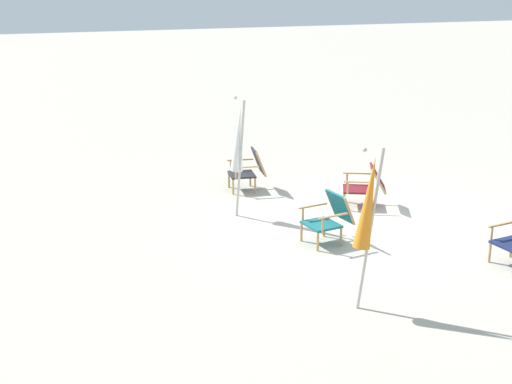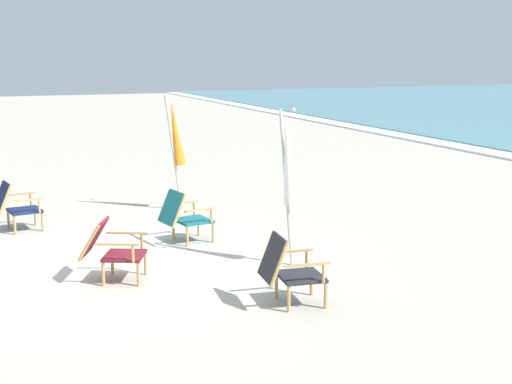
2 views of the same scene
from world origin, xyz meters
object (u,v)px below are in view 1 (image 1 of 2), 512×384
at_px(beach_chair_back_left, 249,169).
at_px(umbrella_furled_orange, 368,205).
at_px(beach_chair_front_right, 366,184).
at_px(umbrella_furled_white, 239,140).
at_px(beach_chair_back_right, 330,216).

relative_size(beach_chair_back_left, umbrella_furled_orange, 0.38).
bearing_deg(beach_chair_front_right, umbrella_furled_white, 85.58).
relative_size(beach_chair_front_right, umbrella_furled_orange, 0.44).
bearing_deg(umbrella_furled_white, umbrella_furled_orange, -173.01).
distance_m(beach_chair_back_right, umbrella_furled_white, 2.10).
distance_m(beach_chair_front_right, beach_chair_back_left, 2.35).
relative_size(beach_chair_front_right, umbrella_furled_white, 0.44).
bearing_deg(beach_chair_front_right, beach_chair_back_right, 135.89).
distance_m(beach_chair_front_right, umbrella_furled_white, 2.55).
bearing_deg(beach_chair_back_right, beach_chair_front_right, -44.11).
xyz_separation_m(beach_chair_back_right, umbrella_furled_orange, (-2.23, 0.53, 0.96)).
bearing_deg(umbrella_furled_white, beach_chair_back_right, -147.76).
bearing_deg(umbrella_furled_orange, beach_chair_front_right, -27.48).
height_order(beach_chair_front_right, umbrella_furled_orange, umbrella_furled_orange).
bearing_deg(umbrella_furled_orange, beach_chair_back_right, -13.38).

